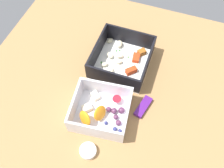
% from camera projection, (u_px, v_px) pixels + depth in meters
% --- Properties ---
extents(table_surface, '(0.80, 0.80, 0.02)m').
position_uv_depth(table_surface, '(107.00, 90.00, 0.73)').
color(table_surface, '#9E7547').
rests_on(table_surface, ground).
extents(pasta_container, '(0.18, 0.17, 0.07)m').
position_uv_depth(pasta_container, '(122.00, 59.00, 0.75)').
color(pasta_container, white).
rests_on(pasta_container, table_surface).
extents(fruit_bowl, '(0.16, 0.17, 0.06)m').
position_uv_depth(fruit_bowl, '(101.00, 111.00, 0.66)').
color(fruit_bowl, white).
rests_on(fruit_bowl, table_surface).
extents(candy_bar, '(0.07, 0.04, 0.01)m').
position_uv_depth(candy_bar, '(143.00, 107.00, 0.68)').
color(candy_bar, '#51197A').
rests_on(candy_bar, table_surface).
extents(paper_cup_liner, '(0.04, 0.04, 0.02)m').
position_uv_depth(paper_cup_liner, '(88.00, 151.00, 0.62)').
color(paper_cup_liner, white).
rests_on(paper_cup_liner, table_surface).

